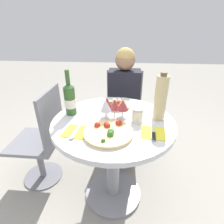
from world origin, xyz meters
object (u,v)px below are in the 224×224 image
at_px(pizza_large, 108,132).
at_px(wine_bottle, 70,99).
at_px(tall_carafe, 161,98).
at_px(dining_table, 113,142).
at_px(chair_behind_diner, 124,113).
at_px(seated_diner, 123,110).
at_px(chair_empty_side, 43,141).

height_order(pizza_large, wine_bottle, wine_bottle).
bearing_deg(pizza_large, tall_carafe, 33.66).
relative_size(wine_bottle, tall_carafe, 0.99).
xyz_separation_m(dining_table, wine_bottle, (-0.33, 0.07, 0.31)).
relative_size(chair_behind_diner, tall_carafe, 2.71).
height_order(chair_behind_diner, wine_bottle, wine_bottle).
distance_m(dining_table, wine_bottle, 0.46).
relative_size(chair_behind_diner, seated_diner, 0.78).
distance_m(chair_behind_diner, chair_empty_side, 0.94).
height_order(dining_table, chair_behind_diner, chair_behind_diner).
relative_size(seated_diner, tall_carafe, 3.50).
height_order(chair_behind_diner, seated_diner, seated_diner).
xyz_separation_m(wine_bottle, tall_carafe, (0.65, -0.02, 0.04)).
bearing_deg(chair_behind_diner, tall_carafe, 110.08).
distance_m(pizza_large, tall_carafe, 0.43).
height_order(dining_table, tall_carafe, tall_carafe).
bearing_deg(seated_diner, tall_carafe, 114.67).
bearing_deg(chair_behind_diner, wine_bottle, 60.22).
xyz_separation_m(dining_table, chair_behind_diner, (0.06, 0.75, -0.13)).
bearing_deg(dining_table, wine_bottle, 167.50).
distance_m(dining_table, pizza_large, 0.27).
bearing_deg(pizza_large, chair_empty_side, 153.03).
distance_m(dining_table, chair_behind_diner, 0.77).
xyz_separation_m(chair_behind_diner, tall_carafe, (0.26, -0.71, 0.49)).
bearing_deg(tall_carafe, chair_behind_diner, 110.08).
bearing_deg(chair_empty_side, tall_carafe, -95.62).
bearing_deg(chair_behind_diner, dining_table, 85.16).
height_order(dining_table, seated_diner, seated_diner).
bearing_deg(seated_diner, wine_bottle, 54.04).
relative_size(seated_diner, wine_bottle, 3.55).
xyz_separation_m(seated_diner, wine_bottle, (-0.39, -0.54, 0.34)).
distance_m(chair_empty_side, wine_bottle, 0.55).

